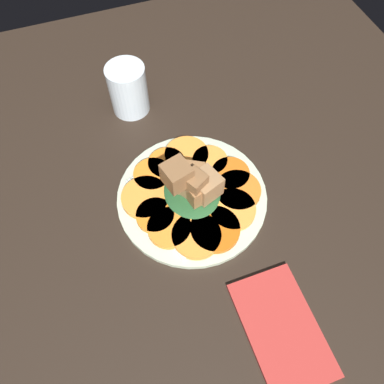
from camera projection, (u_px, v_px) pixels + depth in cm
name	position (u px, v px, depth cm)	size (l,w,h in cm)	color
table_slab	(192.00, 200.00, 69.03)	(120.00, 120.00, 2.00)	black
plate	(192.00, 196.00, 67.72)	(27.02, 27.02, 1.05)	beige
carrot_slice_0	(155.00, 216.00, 64.47)	(6.66, 6.66, 1.13)	orange
carrot_slice_1	(169.00, 228.00, 63.31)	(7.51, 7.51, 1.13)	orange
carrot_slice_2	(196.00, 236.00, 62.58)	(8.38, 8.38, 1.13)	orange
carrot_slice_3	(215.00, 229.00, 63.17)	(8.51, 8.51, 1.13)	#D35E11
carrot_slice_4	(233.00, 209.00, 65.07)	(8.09, 8.09, 1.13)	#F99439
carrot_slice_5	(238.00, 191.00, 67.00)	(8.32, 8.32, 1.13)	orange
carrot_slice_6	(230.00, 174.00, 68.81)	(7.04, 7.04, 1.13)	orange
carrot_slice_7	(210.00, 161.00, 70.30)	(6.59, 6.59, 1.13)	orange
carrot_slice_8	(187.00, 155.00, 71.00)	(8.33, 8.33, 1.13)	orange
carrot_slice_9	(167.00, 164.00, 69.97)	(6.97, 6.97, 1.13)	orange
carrot_slice_10	(153.00, 175.00, 68.72)	(7.00, 7.00, 1.13)	orange
carrot_slice_11	(145.00, 197.00, 66.29)	(8.57, 8.57, 1.13)	orange
center_pile	(193.00, 186.00, 64.04)	(11.42, 10.28, 10.03)	#235128
fork	(155.00, 214.00, 65.06)	(18.49, 5.92, 0.40)	silver
water_glass	(128.00, 89.00, 74.84)	(7.75, 7.75, 10.41)	silver
napkin	(282.00, 329.00, 56.23)	(17.76, 10.65, 0.80)	#B2332D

